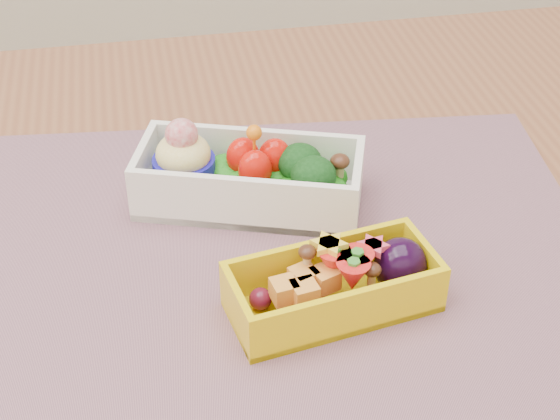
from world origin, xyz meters
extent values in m
cube|color=brown|center=(0.00, 0.00, 0.73)|extent=(1.20, 0.80, 0.04)
cube|color=#90636C|center=(0.03, -0.01, 0.75)|extent=(0.54, 0.44, 0.00)
cube|color=white|center=(0.02, 0.06, 0.78)|extent=(0.20, 0.13, 0.05)
ellipsoid|color=green|center=(0.02, 0.06, 0.77)|extent=(0.18, 0.12, 0.02)
cylinder|color=#1916A8|center=(-0.03, 0.08, 0.78)|extent=(0.05, 0.05, 0.03)
sphere|color=red|center=(-0.03, 0.08, 0.81)|extent=(0.03, 0.03, 0.03)
ellipsoid|color=red|center=(0.02, 0.07, 0.79)|extent=(0.03, 0.02, 0.03)
ellipsoid|color=red|center=(0.02, 0.05, 0.79)|extent=(0.03, 0.02, 0.03)
ellipsoid|color=red|center=(0.04, 0.07, 0.79)|extent=(0.03, 0.02, 0.03)
sphere|color=orange|center=(0.03, 0.06, 0.82)|extent=(0.01, 0.01, 0.01)
ellipsoid|color=black|center=(0.06, 0.06, 0.79)|extent=(0.04, 0.04, 0.03)
ellipsoid|color=black|center=(0.07, 0.04, 0.79)|extent=(0.04, 0.04, 0.03)
ellipsoid|color=#3F2111|center=(0.09, 0.05, 0.80)|extent=(0.02, 0.02, 0.01)
cube|color=yellow|center=(0.06, -0.07, 0.77)|extent=(0.15, 0.09, 0.04)
ellipsoid|color=#581025|center=(0.03, -0.08, 0.77)|extent=(0.08, 0.05, 0.02)
cube|color=orange|center=(0.04, -0.07, 0.78)|extent=(0.04, 0.04, 0.02)
cone|color=red|center=(0.06, -0.06, 0.79)|extent=(0.03, 0.03, 0.02)
cone|color=red|center=(0.08, -0.07, 0.79)|extent=(0.03, 0.03, 0.02)
cone|color=red|center=(0.07, -0.08, 0.79)|extent=(0.03, 0.03, 0.02)
cylinder|color=yellow|center=(0.06, -0.06, 0.80)|extent=(0.03, 0.03, 0.01)
cylinder|color=#E53F5B|center=(0.09, -0.06, 0.79)|extent=(0.02, 0.02, 0.01)
ellipsoid|color=#3F2111|center=(0.04, -0.06, 0.78)|extent=(0.01, 0.01, 0.01)
ellipsoid|color=#3F2111|center=(0.08, -0.08, 0.78)|extent=(0.01, 0.01, 0.01)
ellipsoid|color=black|center=(0.11, -0.06, 0.78)|extent=(0.04, 0.04, 0.04)
camera|label=1|loc=(-0.06, -0.51, 1.17)|focal=54.94mm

